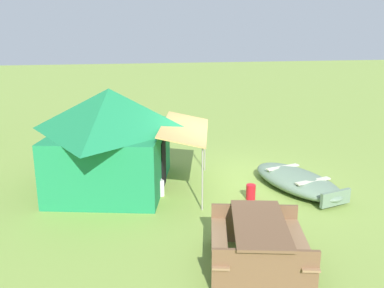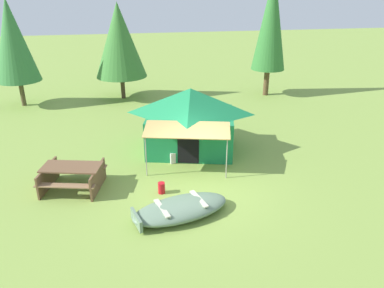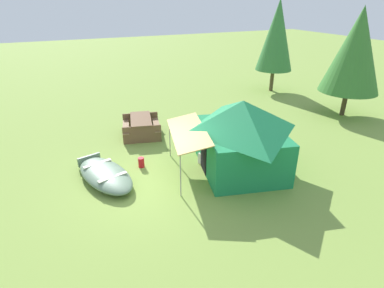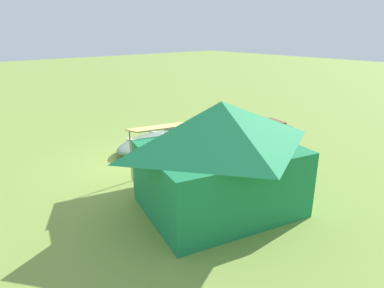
% 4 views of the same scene
% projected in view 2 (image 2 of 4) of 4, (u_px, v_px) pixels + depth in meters
% --- Properties ---
extents(ground_plane, '(80.00, 80.00, 0.00)m').
position_uv_depth(ground_plane, '(196.00, 188.00, 11.88)').
color(ground_plane, olive).
extents(beached_rowboat, '(3.02, 1.94, 0.43)m').
position_uv_depth(beached_rowboat, '(180.00, 209.00, 10.37)').
color(beached_rowboat, slate).
rests_on(beached_rowboat, ground_plane).
extents(canvas_cabin_tent, '(3.97, 4.33, 2.44)m').
position_uv_depth(canvas_cabin_tent, '(191.00, 119.00, 14.09)').
color(canvas_cabin_tent, '#1B7F48').
rests_on(canvas_cabin_tent, ground_plane).
extents(picnic_table, '(2.11, 1.93, 0.78)m').
position_uv_depth(picnic_table, '(72.00, 174.00, 11.65)').
color(picnic_table, brown).
rests_on(picnic_table, ground_plane).
extents(cooler_box, '(0.61, 0.48, 0.39)m').
position_uv_depth(cooler_box, '(176.00, 156.00, 13.58)').
color(cooler_box, silver).
rests_on(cooler_box, ground_plane).
extents(fuel_can, '(0.30, 0.30, 0.35)m').
position_uv_depth(fuel_can, '(162.00, 188.00, 11.51)').
color(fuel_can, red).
rests_on(fuel_can, ground_plane).
extents(pine_tree_back_left, '(1.86, 1.86, 6.74)m').
position_uv_depth(pine_tree_back_left, '(271.00, 21.00, 20.08)').
color(pine_tree_back_left, brown).
rests_on(pine_tree_back_left, ground_plane).
extents(pine_tree_back_right, '(2.20, 2.20, 5.39)m').
position_uv_depth(pine_tree_back_right, '(13.00, 41.00, 18.50)').
color(pine_tree_back_right, '#4E422A').
rests_on(pine_tree_back_right, ground_plane).
extents(pine_tree_far_center, '(2.75, 2.75, 5.11)m').
position_uv_depth(pine_tree_far_center, '(119.00, 40.00, 19.85)').
color(pine_tree_far_center, '#463724').
rests_on(pine_tree_far_center, ground_plane).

